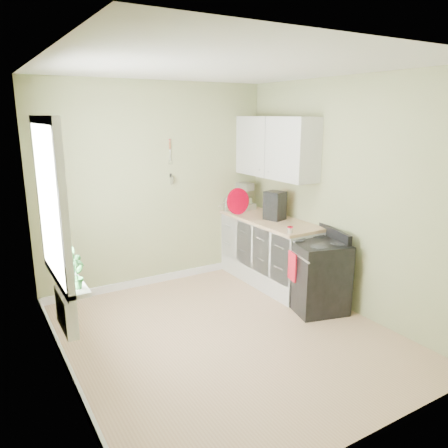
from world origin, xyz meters
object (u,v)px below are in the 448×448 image
kettle (227,204)px  stove (316,274)px  stand_mixer (243,196)px  coffee_maker (275,206)px

kettle → stove: bearing=-82.3°
stand_mixer → kettle: stand_mixer is taller
coffee_maker → stand_mixer: bearing=88.5°
stove → kettle: bearing=97.7°
stove → coffee_maker: size_ratio=2.52×
kettle → coffee_maker: coffee_maker is taller
kettle → coffee_maker: size_ratio=0.54×
stand_mixer → kettle: size_ratio=2.15×
stand_mixer → kettle: 0.30m
stove → stand_mixer: size_ratio=2.18×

